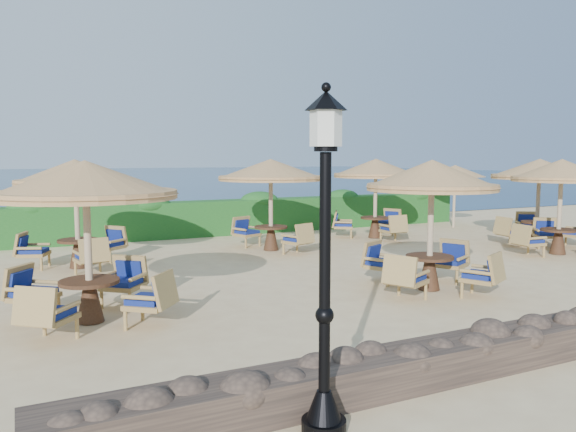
{
  "coord_description": "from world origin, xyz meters",
  "views": [
    {
      "loc": [
        -7.41,
        -11.34,
        2.7
      ],
      "look_at": [
        -1.55,
        0.65,
        1.3
      ],
      "focal_mm": 35.0,
      "sensor_mm": 36.0,
      "label": 1
    }
  ],
  "objects_px": {
    "cafe_set_6": "(539,182)",
    "cafe_set_5": "(376,181)",
    "cafe_set_2": "(561,187)",
    "cafe_set_4": "(271,180)",
    "lamp_post": "(325,279)",
    "cafe_set_3": "(76,190)",
    "extra_parasol": "(455,171)",
    "cafe_set_1": "(431,203)",
    "cafe_set_0": "(87,210)"
  },
  "relations": [
    {
      "from": "lamp_post",
      "to": "cafe_set_6",
      "type": "bearing_deg",
      "value": 32.54
    },
    {
      "from": "cafe_set_3",
      "to": "lamp_post",
      "type": "bearing_deg",
      "value": -82.62
    },
    {
      "from": "extra_parasol",
      "to": "cafe_set_1",
      "type": "height_order",
      "value": "cafe_set_1"
    },
    {
      "from": "lamp_post",
      "to": "cafe_set_1",
      "type": "relative_size",
      "value": 1.17
    },
    {
      "from": "cafe_set_4",
      "to": "lamp_post",
      "type": "bearing_deg",
      "value": -111.6
    },
    {
      "from": "cafe_set_0",
      "to": "cafe_set_5",
      "type": "bearing_deg",
      "value": 31.47
    },
    {
      "from": "cafe_set_1",
      "to": "cafe_set_2",
      "type": "height_order",
      "value": "same"
    },
    {
      "from": "cafe_set_6",
      "to": "cafe_set_5",
      "type": "bearing_deg",
      "value": 139.46
    },
    {
      "from": "extra_parasol",
      "to": "cafe_set_4",
      "type": "xyz_separation_m",
      "value": [
        -8.56,
        -1.8,
        -0.12
      ]
    },
    {
      "from": "cafe_set_1",
      "to": "cafe_set_3",
      "type": "height_order",
      "value": "same"
    },
    {
      "from": "cafe_set_3",
      "to": "cafe_set_6",
      "type": "relative_size",
      "value": 0.98
    },
    {
      "from": "cafe_set_1",
      "to": "cafe_set_4",
      "type": "height_order",
      "value": "same"
    },
    {
      "from": "cafe_set_0",
      "to": "extra_parasol",
      "type": "bearing_deg",
      "value": 26.4
    },
    {
      "from": "extra_parasol",
      "to": "cafe_set_6",
      "type": "bearing_deg",
      "value": -97.48
    },
    {
      "from": "lamp_post",
      "to": "extra_parasol",
      "type": "height_order",
      "value": "lamp_post"
    },
    {
      "from": "extra_parasol",
      "to": "cafe_set_4",
      "type": "distance_m",
      "value": 8.75
    },
    {
      "from": "cafe_set_5",
      "to": "cafe_set_6",
      "type": "height_order",
      "value": "same"
    },
    {
      "from": "cafe_set_4",
      "to": "cafe_set_5",
      "type": "relative_size",
      "value": 1.08
    },
    {
      "from": "cafe_set_4",
      "to": "cafe_set_6",
      "type": "bearing_deg",
      "value": -17.49
    },
    {
      "from": "lamp_post",
      "to": "cafe_set_5",
      "type": "bearing_deg",
      "value": 53.16
    },
    {
      "from": "cafe_set_5",
      "to": "lamp_post",
      "type": "bearing_deg",
      "value": -126.84
    },
    {
      "from": "cafe_set_5",
      "to": "cafe_set_4",
      "type": "bearing_deg",
      "value": -169.74
    },
    {
      "from": "cafe_set_3",
      "to": "cafe_set_4",
      "type": "relative_size",
      "value": 0.93
    },
    {
      "from": "extra_parasol",
      "to": "cafe_set_5",
      "type": "relative_size",
      "value": 0.85
    },
    {
      "from": "cafe_set_6",
      "to": "extra_parasol",
      "type": "bearing_deg",
      "value": 82.52
    },
    {
      "from": "cafe_set_0",
      "to": "cafe_set_5",
      "type": "relative_size",
      "value": 1.04
    },
    {
      "from": "cafe_set_0",
      "to": "cafe_set_5",
      "type": "distance_m",
      "value": 11.47
    },
    {
      "from": "lamp_post",
      "to": "cafe_set_3",
      "type": "xyz_separation_m",
      "value": [
        -1.28,
        9.87,
        0.36
      ]
    },
    {
      "from": "lamp_post",
      "to": "cafe_set_4",
      "type": "xyz_separation_m",
      "value": [
        4.04,
        10.2,
        0.5
      ]
    },
    {
      "from": "extra_parasol",
      "to": "cafe_set_5",
      "type": "height_order",
      "value": "cafe_set_5"
    },
    {
      "from": "cafe_set_2",
      "to": "cafe_set_4",
      "type": "bearing_deg",
      "value": 149.27
    },
    {
      "from": "cafe_set_2",
      "to": "cafe_set_4",
      "type": "distance_m",
      "value": 8.08
    },
    {
      "from": "lamp_post",
      "to": "cafe_set_6",
      "type": "distance_m",
      "value": 14.28
    },
    {
      "from": "extra_parasol",
      "to": "cafe_set_5",
      "type": "xyz_separation_m",
      "value": [
        -4.4,
        -1.05,
        -0.25
      ]
    },
    {
      "from": "extra_parasol",
      "to": "cafe_set_2",
      "type": "relative_size",
      "value": 0.87
    },
    {
      "from": "cafe_set_2",
      "to": "cafe_set_5",
      "type": "height_order",
      "value": "same"
    },
    {
      "from": "cafe_set_4",
      "to": "cafe_set_0",
      "type": "bearing_deg",
      "value": -137.01
    },
    {
      "from": "cafe_set_6",
      "to": "lamp_post",
      "type": "bearing_deg",
      "value": -147.46
    },
    {
      "from": "cafe_set_4",
      "to": "cafe_set_2",
      "type": "bearing_deg",
      "value": -30.73
    },
    {
      "from": "cafe_set_4",
      "to": "cafe_set_5",
      "type": "bearing_deg",
      "value": 10.26
    },
    {
      "from": "cafe_set_3",
      "to": "cafe_set_1",
      "type": "bearing_deg",
      "value": -41.94
    },
    {
      "from": "cafe_set_2",
      "to": "cafe_set_4",
      "type": "height_order",
      "value": "same"
    },
    {
      "from": "lamp_post",
      "to": "cafe_set_4",
      "type": "bearing_deg",
      "value": 68.4
    },
    {
      "from": "cafe_set_0",
      "to": "cafe_set_3",
      "type": "relative_size",
      "value": 1.04
    },
    {
      "from": "cafe_set_0",
      "to": "cafe_set_6",
      "type": "bearing_deg",
      "value": 11.29
    },
    {
      "from": "cafe_set_1",
      "to": "cafe_set_5",
      "type": "xyz_separation_m",
      "value": [
        3.28,
        6.65,
        0.14
      ]
    },
    {
      "from": "cafe_set_3",
      "to": "cafe_set_4",
      "type": "xyz_separation_m",
      "value": [
        5.32,
        0.32,
        0.14
      ]
    },
    {
      "from": "cafe_set_2",
      "to": "cafe_set_4",
      "type": "xyz_separation_m",
      "value": [
        -6.94,
        4.13,
        0.18
      ]
    },
    {
      "from": "extra_parasol",
      "to": "cafe_set_4",
      "type": "relative_size",
      "value": 0.79
    },
    {
      "from": "extra_parasol",
      "to": "cafe_set_0",
      "type": "height_order",
      "value": "cafe_set_0"
    }
  ]
}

